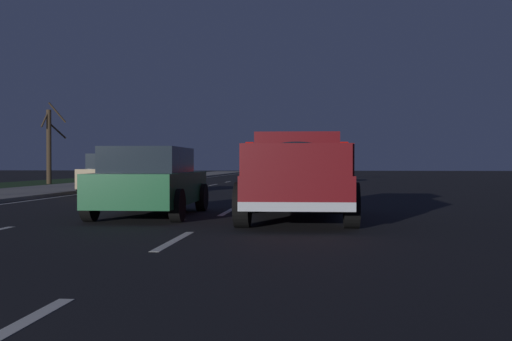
% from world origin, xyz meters
% --- Properties ---
extents(ground, '(144.00, 144.00, 0.00)m').
position_xyz_m(ground, '(27.00, 0.00, 0.00)').
color(ground, black).
extents(sidewalk_shoulder, '(108.00, 4.00, 0.12)m').
position_xyz_m(sidewalk_shoulder, '(27.00, 7.45, 0.06)').
color(sidewalk_shoulder, gray).
rests_on(sidewalk_shoulder, ground).
extents(lane_markings, '(108.00, 7.04, 0.01)m').
position_xyz_m(lane_markings, '(29.41, 3.09, 0.00)').
color(lane_markings, silver).
rests_on(lane_markings, ground).
extents(pickup_truck, '(5.48, 2.39, 1.87)m').
position_xyz_m(pickup_truck, '(12.02, -3.50, 0.98)').
color(pickup_truck, maroon).
rests_on(pickup_truck, ground).
extents(sedan_red, '(4.42, 2.06, 1.54)m').
position_xyz_m(sedan_red, '(36.34, -3.47, 0.78)').
color(sedan_red, maroon).
rests_on(sedan_red, ground).
extents(sedan_tan, '(4.40, 2.02, 1.54)m').
position_xyz_m(sedan_tan, '(21.82, 3.61, 0.78)').
color(sedan_tan, '#9E845B').
rests_on(sedan_tan, ground).
extents(sedan_green, '(4.43, 2.08, 1.54)m').
position_xyz_m(sedan_green, '(12.42, -0.20, 0.78)').
color(sedan_green, '#14592D').
rests_on(sedan_green, ground).
extents(bare_tree_far, '(1.66, 1.09, 4.74)m').
position_xyz_m(bare_tree_far, '(33.13, 11.43, 2.30)').
color(bare_tree_far, '#423323').
rests_on(bare_tree_far, ground).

